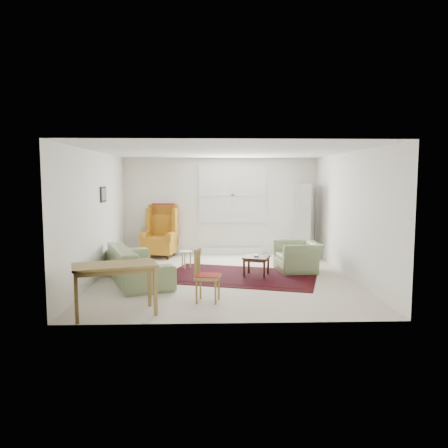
{
  "coord_description": "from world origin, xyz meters",
  "views": [
    {
      "loc": [
        -0.31,
        -8.56,
        1.98
      ],
      "look_at": [
        0.0,
        0.3,
        1.05
      ],
      "focal_mm": 35.0,
      "sensor_mm": 36.0,
      "label": 1
    }
  ],
  "objects_px": {
    "wingback_chair": "(160,231)",
    "coffee_table": "(256,266)",
    "armchair": "(298,254)",
    "stool": "(186,260)",
    "desk_chair": "(208,275)",
    "sofa": "(137,257)",
    "desk": "(115,289)",
    "cabinet": "(305,221)"
  },
  "relations": [
    {
      "from": "armchair",
      "to": "stool",
      "type": "bearing_deg",
      "value": -103.59
    },
    {
      "from": "armchair",
      "to": "wingback_chair",
      "type": "relative_size",
      "value": 0.73
    },
    {
      "from": "armchair",
      "to": "cabinet",
      "type": "distance_m",
      "value": 1.78
    },
    {
      "from": "armchair",
      "to": "stool",
      "type": "distance_m",
      "value": 2.43
    },
    {
      "from": "stool",
      "to": "desk_chair",
      "type": "xyz_separation_m",
      "value": [
        0.49,
        -2.58,
        0.23
      ]
    },
    {
      "from": "coffee_table",
      "to": "cabinet",
      "type": "bearing_deg",
      "value": 54.63
    },
    {
      "from": "coffee_table",
      "to": "stool",
      "type": "relative_size",
      "value": 1.23
    },
    {
      "from": "stool",
      "to": "desk",
      "type": "relative_size",
      "value": 0.34
    },
    {
      "from": "coffee_table",
      "to": "armchair",
      "type": "bearing_deg",
      "value": 24.26
    },
    {
      "from": "sofa",
      "to": "desk_chair",
      "type": "xyz_separation_m",
      "value": [
        1.36,
        -1.5,
        -0.03
      ]
    },
    {
      "from": "wingback_chair",
      "to": "coffee_table",
      "type": "distance_m",
      "value": 3.13
    },
    {
      "from": "wingback_chair",
      "to": "coffee_table",
      "type": "height_order",
      "value": "wingback_chair"
    },
    {
      "from": "armchair",
      "to": "coffee_table",
      "type": "height_order",
      "value": "armchair"
    },
    {
      "from": "wingback_chair",
      "to": "cabinet",
      "type": "bearing_deg",
      "value": 9.27
    },
    {
      "from": "armchair",
      "to": "desk",
      "type": "height_order",
      "value": "armchair"
    },
    {
      "from": "wingback_chair",
      "to": "desk_chair",
      "type": "relative_size",
      "value": 1.56
    },
    {
      "from": "armchair",
      "to": "stool",
      "type": "relative_size",
      "value": 2.44
    },
    {
      "from": "coffee_table",
      "to": "wingback_chair",
      "type": "bearing_deg",
      "value": 135.27
    },
    {
      "from": "armchair",
      "to": "desk_chair",
      "type": "distance_m",
      "value": 2.96
    },
    {
      "from": "stool",
      "to": "cabinet",
      "type": "xyz_separation_m",
      "value": [
        2.92,
        1.29,
        0.72
      ]
    },
    {
      "from": "sofa",
      "to": "coffee_table",
      "type": "bearing_deg",
      "value": -102.76
    },
    {
      "from": "stool",
      "to": "desk",
      "type": "xyz_separation_m",
      "value": [
        -0.86,
        -3.2,
        0.17
      ]
    },
    {
      "from": "coffee_table",
      "to": "cabinet",
      "type": "height_order",
      "value": "cabinet"
    },
    {
      "from": "wingback_chair",
      "to": "stool",
      "type": "height_order",
      "value": "wingback_chair"
    },
    {
      "from": "stool",
      "to": "cabinet",
      "type": "distance_m",
      "value": 3.27
    },
    {
      "from": "desk",
      "to": "desk_chair",
      "type": "height_order",
      "value": "desk_chair"
    },
    {
      "from": "sofa",
      "to": "cabinet",
      "type": "xyz_separation_m",
      "value": [
        3.79,
        2.37,
        0.46
      ]
    },
    {
      "from": "wingback_chair",
      "to": "armchair",
      "type": "bearing_deg",
      "value": -17.83
    },
    {
      "from": "desk",
      "to": "desk_chair",
      "type": "xyz_separation_m",
      "value": [
        1.35,
        0.62,
        0.06
      ]
    },
    {
      "from": "wingback_chair",
      "to": "cabinet",
      "type": "relative_size",
      "value": 0.73
    },
    {
      "from": "sofa",
      "to": "wingback_chair",
      "type": "distance_m",
      "value": 2.52
    },
    {
      "from": "sofa",
      "to": "desk_chair",
      "type": "bearing_deg",
      "value": -158.56
    },
    {
      "from": "stool",
      "to": "cabinet",
      "type": "bearing_deg",
      "value": 23.84
    },
    {
      "from": "stool",
      "to": "coffee_table",
      "type": "bearing_deg",
      "value": -26.97
    },
    {
      "from": "coffee_table",
      "to": "cabinet",
      "type": "xyz_separation_m",
      "value": [
        1.45,
        2.04,
        0.72
      ]
    },
    {
      "from": "armchair",
      "to": "desk_chair",
      "type": "height_order",
      "value": "desk_chair"
    },
    {
      "from": "wingback_chair",
      "to": "stool",
      "type": "distance_m",
      "value": 1.67
    },
    {
      "from": "wingback_chair",
      "to": "coffee_table",
      "type": "bearing_deg",
      "value": -33.27
    },
    {
      "from": "sofa",
      "to": "armchair",
      "type": "relative_size",
      "value": 2.35
    },
    {
      "from": "sofa",
      "to": "cabinet",
      "type": "distance_m",
      "value": 4.5
    },
    {
      "from": "coffee_table",
      "to": "desk",
      "type": "bearing_deg",
      "value": -133.53
    },
    {
      "from": "coffee_table",
      "to": "desk_chair",
      "type": "bearing_deg",
      "value": -118.18
    }
  ]
}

